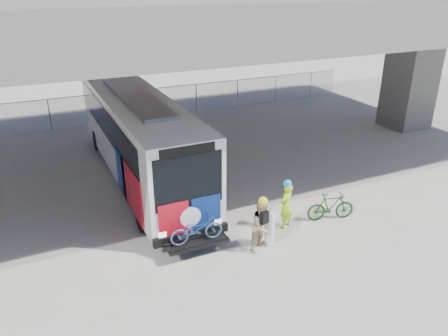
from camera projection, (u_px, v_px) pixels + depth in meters
ground at (215, 201)px, 17.22m from camera, size 160.00×160.00×0.00m
bus at (138, 131)px, 18.50m from camera, size 2.67×12.90×3.69m
overpass at (174, 19)px, 17.92m from camera, size 40.00×16.00×7.95m
chainlink_fence at (135, 97)px, 26.61m from camera, size 30.00×0.06×30.00m
brick_buildings at (70, 1)px, 55.58m from camera, size 54.00×22.00×12.00m
bollard at (270, 227)px, 14.16m from camera, size 0.32×0.32×1.21m
cyclist_hivis at (286, 205)px, 15.06m from camera, size 0.73×0.63×1.85m
cyclist_tan at (262, 225)px, 13.82m from camera, size 1.00×0.89×1.89m
bike_parked at (331, 207)px, 15.69m from camera, size 1.82×0.93×1.05m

